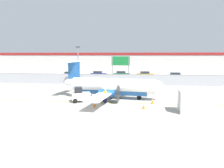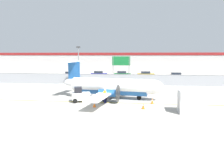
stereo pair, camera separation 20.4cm
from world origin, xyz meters
name	(u,v)px [view 1 (the left image)]	position (x,y,z in m)	size (l,w,h in m)	color
ground_plane	(105,103)	(0.00, 2.00, 0.00)	(140.00, 140.00, 0.01)	#ADA89E
perimeter_fence	(117,79)	(0.00, 18.00, 1.12)	(98.00, 0.10, 2.10)	gray
parking_lot_strip	(121,78)	(0.00, 29.50, 0.06)	(98.00, 17.00, 0.12)	#38383A
background_building	(125,63)	(0.00, 47.99, 3.26)	(91.00, 8.10, 6.50)	#BCB7B2
commuter_airplane	(113,87)	(0.63, 4.66, 1.60)	(13.95, 16.06, 4.92)	white
baggage_tug	(81,95)	(-3.05, 1.97, 0.86)	(2.55, 1.93, 1.88)	silver
ground_crew_worker	(105,95)	(0.03, 1.73, 0.95)	(0.48, 0.48, 1.70)	#191E4C
cargo_container	(192,102)	(9.21, -1.67, 1.10)	(2.44, 2.02, 2.20)	silver
traffic_cone_near_left	(152,101)	(5.64, 2.09, 0.31)	(0.36, 0.36, 0.64)	orange
traffic_cone_near_right	(144,106)	(4.53, -0.62, 0.31)	(0.36, 0.36, 0.64)	orange
traffic_cone_far_left	(95,104)	(-0.85, -0.42, 0.31)	(0.36, 0.36, 0.64)	orange
parked_car_0	(69,75)	(-12.77, 28.25, 0.89)	(4.23, 2.07, 1.58)	navy
parked_car_1	(98,74)	(-6.07, 31.15, 0.89)	(4.36, 2.35, 1.58)	navy
parked_car_2	(121,74)	(-0.18, 31.84, 0.89)	(4.39, 2.45, 1.58)	#19662D
parked_car_3	(145,74)	(5.83, 31.60, 0.89)	(4.32, 2.25, 1.58)	#B28C19
parked_car_4	(175,76)	(12.59, 28.69, 0.89)	(4.21, 2.01, 1.58)	slate
apron_light_pole	(78,63)	(-6.78, 14.74, 4.30)	(0.70, 0.30, 7.27)	slate
highway_sign	(121,63)	(0.52, 19.74, 4.14)	(3.60, 0.14, 5.50)	slate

